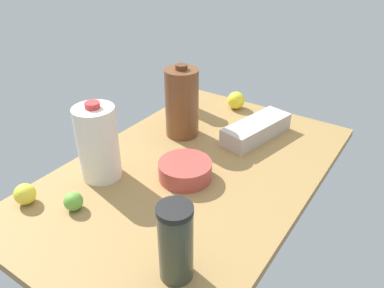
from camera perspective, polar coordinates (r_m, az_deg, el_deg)
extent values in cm
cube|color=olive|center=(127.45, 0.00, -4.45)|extent=(120.00, 76.00, 3.00)
cylinder|color=brown|center=(142.02, -1.56, 6.26)|extent=(12.73, 12.73, 26.39)
cylinder|color=#59331E|center=(136.82, -1.64, 11.65)|extent=(4.46, 4.46, 1.80)
cylinder|color=#B2453D|center=(121.14, -1.06, -4.00)|extent=(17.37, 17.37, 5.86)
cylinder|color=white|center=(121.06, -14.14, 0.12)|extent=(12.94, 12.94, 24.35)
cylinder|color=red|center=(115.20, -14.96, 5.74)|extent=(4.53, 4.53, 1.80)
cube|color=#C1B0A6|center=(146.11, 9.77, 2.22)|extent=(32.21, 16.92, 6.67)
cylinder|color=silver|center=(165.27, -0.86, 8.20)|extent=(7.89, 7.89, 17.46)
cylinder|color=red|center=(161.91, -0.89, 11.29)|extent=(8.13, 8.13, 1.40)
cylinder|color=#383E2F|center=(86.99, -2.50, -15.13)|extent=(7.98, 7.98, 18.92)
cylinder|color=black|center=(80.03, -2.66, -10.04)|extent=(8.22, 8.22, 1.40)
sphere|color=yellow|center=(168.45, 6.73, 6.63)|extent=(7.71, 7.71, 7.71)
sphere|color=yellow|center=(121.14, -24.09, -6.98)|extent=(6.33, 6.33, 6.33)
sphere|color=#65A93A|center=(114.00, -17.62, -8.32)|extent=(5.55, 5.55, 5.55)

